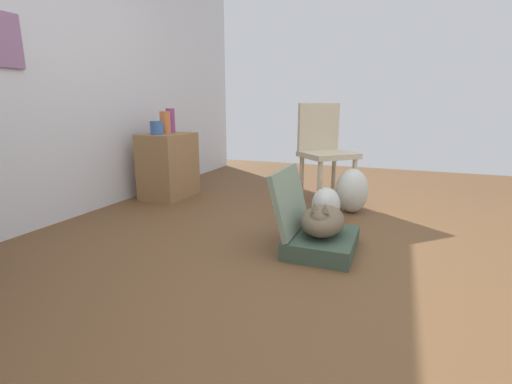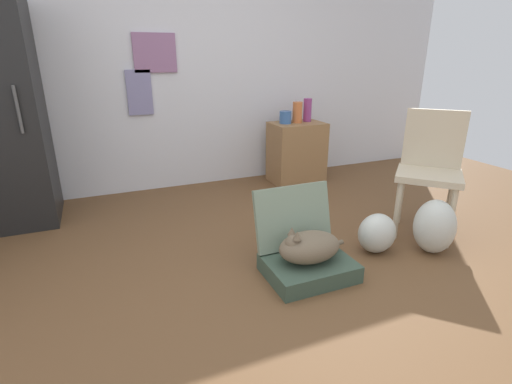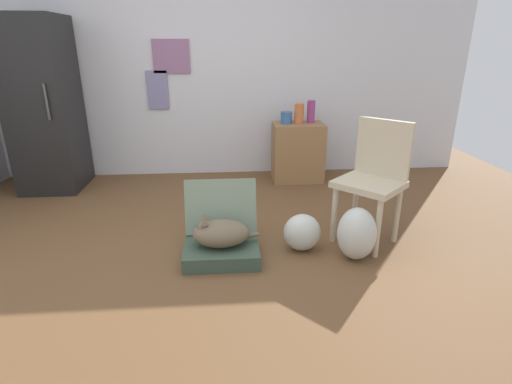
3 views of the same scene
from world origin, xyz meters
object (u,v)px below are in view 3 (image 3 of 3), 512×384
object	(u,v)px
vase_short	(311,112)
plastic_bag_clear	(357,234)
vase_tall	(286,118)
side_table	(298,152)
vase_round	(299,113)
suitcase_base	(222,252)
plastic_bag_white	(302,232)
chair	(374,176)
cat	(220,233)
refrigerator	(44,106)

from	to	relation	value
vase_short	plastic_bag_clear	bearing A→B (deg)	-90.91
plastic_bag_clear	vase_tall	distance (m)	2.00
side_table	vase_round	world-z (taller)	vase_round
suitcase_base	plastic_bag_clear	bearing A→B (deg)	-3.58
plastic_bag_white	vase_short	bearing A→B (deg)	76.99
chair	side_table	bearing A→B (deg)	147.96
cat	refrigerator	xyz separation A→B (m)	(-1.86, 1.78, 0.69)
suitcase_base	side_table	xyz separation A→B (m)	(0.89, 1.83, 0.28)
plastic_bag_white	plastic_bag_clear	size ratio (longest dim) A/B	0.73
plastic_bag_white	refrigerator	distance (m)	3.11
vase_round	side_table	bearing A→B (deg)	-90.00
suitcase_base	refrigerator	distance (m)	2.72
vase_tall	plastic_bag_clear	bearing A→B (deg)	-82.26
plastic_bag_white	refrigerator	xyz separation A→B (m)	(-2.50, 1.68, 0.76)
vase_short	vase_round	world-z (taller)	vase_short
refrigerator	vase_round	world-z (taller)	refrigerator
plastic_bag_clear	vase_round	world-z (taller)	vase_round
plastic_bag_clear	vase_short	xyz separation A→B (m)	(0.03, 1.94, 0.60)
plastic_bag_white	plastic_bag_clear	xyz separation A→B (m)	(0.38, -0.16, 0.05)
plastic_bag_white	vase_tall	bearing A→B (deg)	86.04
cat	plastic_bag_white	xyz separation A→B (m)	(0.64, 0.10, -0.07)
vase_short	refrigerator	bearing A→B (deg)	-178.13
suitcase_base	plastic_bag_white	size ratio (longest dim) A/B	1.88
side_table	cat	bearing A→B (deg)	-116.25
side_table	vase_short	xyz separation A→B (m)	(0.15, 0.04, 0.46)
chair	vase_short	bearing A→B (deg)	142.68
cat	refrigerator	bearing A→B (deg)	136.21
cat	chair	world-z (taller)	chair
cat	chair	size ratio (longest dim) A/B	0.51
refrigerator	vase_short	distance (m)	2.91
cat	vase_short	size ratio (longest dim) A/B	1.96
cat	vase_round	xyz separation A→B (m)	(0.90, 1.84, 0.57)
refrigerator	vase_tall	size ratio (longest dim) A/B	13.60
suitcase_base	chair	distance (m)	1.33
plastic_bag_white	vase_tall	xyz separation A→B (m)	(0.12, 1.75, 0.59)
refrigerator	vase_tall	bearing A→B (deg)	1.39
plastic_bag_clear	refrigerator	world-z (taller)	refrigerator
vase_short	vase_tall	bearing A→B (deg)	-173.87
chair	refrigerator	bearing A→B (deg)	-159.95
cat	side_table	world-z (taller)	side_table
vase_tall	chair	world-z (taller)	chair
refrigerator	cat	bearing A→B (deg)	-43.79
plastic_bag_white	vase_tall	world-z (taller)	vase_tall
vase_short	vase_round	xyz separation A→B (m)	(-0.15, -0.03, -0.01)
suitcase_base	plastic_bag_white	bearing A→B (deg)	8.86
suitcase_base	vase_tall	xyz separation A→B (m)	(0.75, 1.85, 0.68)
side_table	suitcase_base	bearing A→B (deg)	-116.04
plastic_bag_clear	refrigerator	size ratio (longest dim) A/B	0.22
plastic_bag_white	plastic_bag_clear	distance (m)	0.42
plastic_bag_white	side_table	world-z (taller)	side_table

